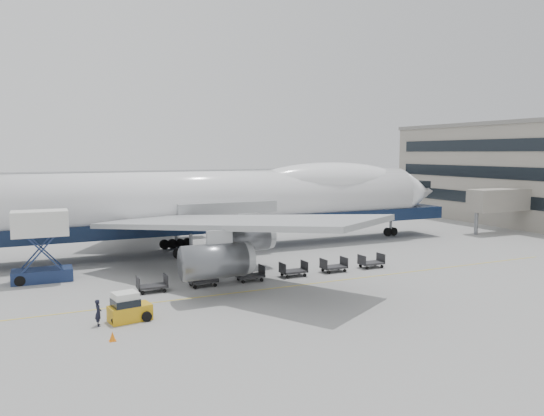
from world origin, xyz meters
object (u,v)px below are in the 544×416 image
ground_worker (98,313)px  airliner (214,200)px  catering_truck (41,242)px  baggage_tug (128,308)px

ground_worker → airliner: bearing=-34.4°
catering_truck → baggage_tug: catering_truck is taller
airliner → baggage_tug: (-13.35, -21.52, -4.77)m
airliner → ground_worker: bearing=-125.1°
airliner → ground_worker: size_ratio=39.29×
catering_truck → ground_worker: catering_truck is taller
airliner → baggage_tug: size_ratio=23.61×
ground_worker → catering_truck: bearing=12.0°
airliner → baggage_tug: airliner is taller
airliner → baggage_tug: bearing=-121.8°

